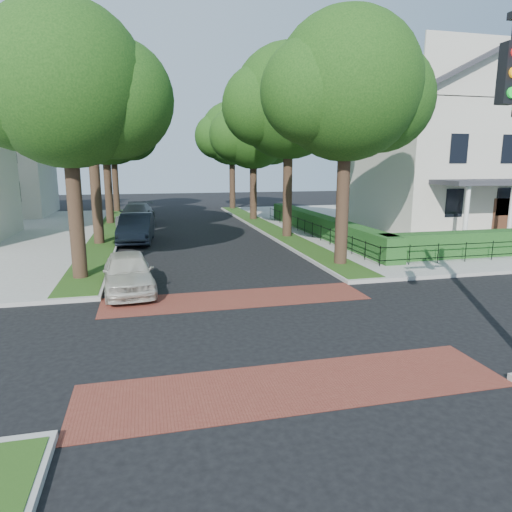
{
  "coord_description": "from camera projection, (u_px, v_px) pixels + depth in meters",
  "views": [
    {
      "loc": [
        -2.88,
        -11.54,
        4.57
      ],
      "look_at": [
        0.54,
        2.57,
        1.6
      ],
      "focal_mm": 32.0,
      "sensor_mm": 36.0,
      "label": 1
    }
  ],
  "objects": [
    {
      "name": "tree_right_mid",
      "position": [
        289.0,
        104.0,
        26.78
      ],
      "size": [
        8.25,
        7.09,
        11.22
      ],
      "color": "black",
      "rests_on": "sidewalk_ne"
    },
    {
      "name": "parked_car_front",
      "position": [
        128.0,
        272.0,
        16.35
      ],
      "size": [
        2.05,
        4.38,
        1.45
      ],
      "primitive_type": "imported",
      "rotation": [
        0.0,
        0.0,
        0.08
      ],
      "color": "beige",
      "rests_on": "ground"
    },
    {
      "name": "tree_right_far",
      "position": [
        254.0,
        132.0,
        35.54
      ],
      "size": [
        7.25,
        6.23,
        9.74
      ],
      "color": "black",
      "rests_on": "sidewalk_ne"
    },
    {
      "name": "parked_car_middle",
      "position": [
        136.0,
        228.0,
        26.61
      ],
      "size": [
        2.17,
        5.23,
        1.68
      ],
      "primitive_type": "imported",
      "rotation": [
        0.0,
        0.0,
        -0.08
      ],
      "color": "#1F242E",
      "rests_on": "ground"
    },
    {
      "name": "tree_left_far",
      "position": [
        106.0,
        127.0,
        32.96
      ],
      "size": [
        7.0,
        6.02,
        9.86
      ],
      "color": "black",
      "rests_on": "sidewalk_nw"
    },
    {
      "name": "tree_right_back",
      "position": [
        232.0,
        134.0,
        44.04
      ],
      "size": [
        7.5,
        6.45,
        10.2
      ],
      "color": "black",
      "rests_on": "sidewalk_ne"
    },
    {
      "name": "grass_strip_nw",
      "position": [
        107.0,
        232.0,
        29.48
      ],
      "size": [
        1.6,
        29.8,
        0.02
      ],
      "primitive_type": "cube",
      "color": "#214413",
      "rests_on": "sidewalk_nw"
    },
    {
      "name": "tree_left_near",
      "position": [
        70.0,
        88.0,
        16.75
      ],
      "size": [
        7.5,
        6.45,
        10.2
      ],
      "color": "black",
      "rests_on": "sidewalk_nw"
    },
    {
      "name": "grass_strip_ne",
      "position": [
        268.0,
        227.0,
        31.97
      ],
      "size": [
        1.6,
        29.8,
        0.02
      ],
      "primitive_type": "cube",
      "color": "#214413",
      "rests_on": "sidewalk_ne"
    },
    {
      "name": "crosswalk_near",
      "position": [
        296.0,
        386.0,
        9.52
      ],
      "size": [
        9.0,
        2.2,
        0.01
      ],
      "primitive_type": "cube",
      "color": "maroon",
      "rests_on": "ground"
    },
    {
      "name": "tree_left_back",
      "position": [
        114.0,
        131.0,
        41.49
      ],
      "size": [
        7.75,
        6.66,
        10.44
      ],
      "color": "black",
      "rests_on": "sidewalk_nw"
    },
    {
      "name": "house_victorian",
      "position": [
        455.0,
        141.0,
        30.55
      ],
      "size": [
        13.0,
        13.05,
        12.48
      ],
      "color": "beige",
      "rests_on": "sidewalk_ne"
    },
    {
      "name": "hedge_main_road",
      "position": [
        321.0,
        225.0,
        28.47
      ],
      "size": [
        1.0,
        18.0,
        1.2
      ],
      "primitive_type": "cube",
      "color": "#164118",
      "rests_on": "sidewalk_ne"
    },
    {
      "name": "crosswalk_far",
      "position": [
        237.0,
        299.0,
        15.61
      ],
      "size": [
        9.0,
        2.2,
        0.01
      ],
      "primitive_type": "cube",
      "color": "maroon",
      "rests_on": "ground"
    },
    {
      "name": "fence_main_road",
      "position": [
        308.0,
        228.0,
        28.32
      ],
      "size": [
        0.06,
        18.0,
        0.9
      ],
      "primitive_type": null,
      "color": "black",
      "rests_on": "sidewalk_ne"
    },
    {
      "name": "tree_left_mid",
      "position": [
        91.0,
        90.0,
        24.17
      ],
      "size": [
        8.0,
        6.88,
        11.48
      ],
      "color": "black",
      "rests_on": "sidewalk_nw"
    },
    {
      "name": "parked_car_rear",
      "position": [
        136.0,
        215.0,
        33.87
      ],
      "size": [
        2.99,
        5.8,
        1.61
      ],
      "primitive_type": "imported",
      "rotation": [
        0.0,
        0.0,
        -0.14
      ],
      "color": "slate",
      "rests_on": "ground"
    },
    {
      "name": "ground",
      "position": [
        259.0,
        332.0,
        12.57
      ],
      "size": [
        120.0,
        120.0,
        0.0
      ],
      "primitive_type": "plane",
      "color": "black",
      "rests_on": "ground"
    },
    {
      "name": "sidewalk_ne",
      "position": [
        445.0,
        222.0,
        35.14
      ],
      "size": [
        30.0,
        30.0,
        0.15
      ],
      "primitive_type": "cube",
      "color": "gray",
      "rests_on": "ground"
    },
    {
      "name": "tree_right_near",
      "position": [
        347.0,
        89.0,
        19.22
      ],
      "size": [
        7.75,
        6.67,
        10.66
      ],
      "color": "black",
      "rests_on": "sidewalk_ne"
    }
  ]
}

